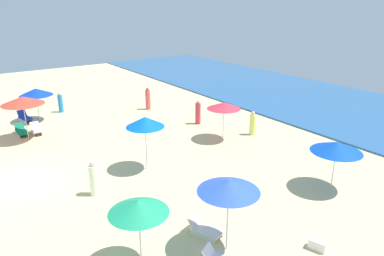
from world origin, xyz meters
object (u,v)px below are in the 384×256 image
Objects in this scene: beachgoer_0 at (60,103)px; umbrella_1 at (224,106)px; lounge_chair_6_0 at (21,131)px; lounge_chair_6_1 at (36,130)px; umbrella_6 at (22,100)px; umbrella_0 at (337,147)px; lounge_chair_4_0 at (25,118)px; umbrella_4 at (36,92)px; lounge_chair_2_0 at (204,229)px; cooler_box_0 at (318,245)px; beachgoer_3 at (94,179)px; beachgoer_4 at (253,124)px; umbrella_3 at (138,206)px; beachgoer_2 at (148,99)px; umbrella_2 at (229,186)px; umbrella_5 at (145,122)px; beachgoer_1 at (198,113)px.

umbrella_1 is at bearing -76.64° from beachgoer_0.
lounge_chair_6_1 is (0.41, 0.79, 0.05)m from lounge_chair_6_0.
beachgoer_0 is at bearing 144.36° from umbrella_6.
umbrella_0 is 0.83× the size of umbrella_6.
lounge_chair_4_0 is at bearing -139.26° from umbrella_1.
lounge_chair_2_0 is at bearing 5.23° from umbrella_4.
lounge_chair_6_0 is (-15.07, -3.23, -0.01)m from lounge_chair_2_0.
umbrella_1 is at bearing 139.24° from cooler_box_0.
umbrella_6 is 2.58m from lounge_chair_6_0.
beachgoer_3 is 1.04× the size of beachgoer_4.
beachgoer_0 is at bearing 171.03° from umbrella_3.
beachgoer_4 is at bearing 73.45° from beachgoer_2.
beachgoer_3 reaches higher than lounge_chair_2_0.
lounge_chair_2_0 is 0.98× the size of lounge_chair_4_0.
beachgoer_4 is (8.83, 2.66, -0.09)m from beachgoer_2.
umbrella_4 is at bearing -174.67° from umbrella_2.
umbrella_5 is 1.84× the size of lounge_chair_6_0.
umbrella_3 is at bearing -29.92° from umbrella_5.
umbrella_6 is 14.01m from beachgoer_4.
umbrella_2 is 1.86× the size of lounge_chair_4_0.
lounge_chair_6_0 is at bearing -173.18° from umbrella_6.
umbrella_6 is at bearing -23.50° from umbrella_4.
umbrella_2 is at bearing 69.07° from beachgoer_4.
umbrella_3 is 6.32m from cooler_box_0.
lounge_chair_6_0 is at bearing 179.56° from cooler_box_0.
lounge_chair_6_0 is at bearing -7.85° from beachgoer_4.
beachgoer_1 is (3.53, 10.30, -1.71)m from umbrella_6.
beachgoer_2 is at bearing 151.03° from umbrella_5.
lounge_chair_4_0 is at bearing 170.94° from umbrella_6.
beachgoer_0 is (-4.73, 3.39, -1.76)m from umbrella_6.
umbrella_5 is at bearing 172.43° from cooler_box_0.
umbrella_5 reaches higher than umbrella_0.
beachgoer_3 is (-5.64, -9.01, -1.29)m from umbrella_0.
umbrella_4 is 1.35× the size of beachgoer_2.
umbrella_5 reaches higher than cooler_box_0.
umbrella_4 is at bearing 51.98° from beachgoer_1.
beachgoer_2 is (1.87, 7.69, -1.30)m from umbrella_4.
beachgoer_2 is (-1.57, 9.19, -1.68)m from umbrella_6.
beachgoer_3 is at bearing -122.04° from umbrella_0.
umbrella_2 reaches higher than lounge_chair_6_1.
lounge_chair_2_0 is 0.51× the size of umbrella_6.
beachgoer_4 reaches higher than lounge_chair_6_0.
beachgoer_0 is (-3.92, 2.74, 0.46)m from lounge_chair_6_1.
beachgoer_0 is 14.67m from beachgoer_4.
lounge_chair_4_0 is 15.81m from beachgoer_4.
beachgoer_1 reaches higher than beachgoer_4.
lounge_chair_4_0 is 2.94m from beachgoer_0.
cooler_box_0 is at bearing 11.00° from umbrella_5.
umbrella_2 is 16.66m from lounge_chair_6_0.
umbrella_2 is (0.53, -6.67, 0.40)m from umbrella_0.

